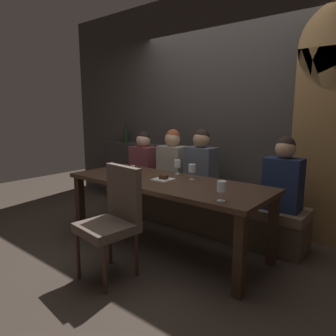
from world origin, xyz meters
TOP-DOWN VIEW (x-y plane):
  - ground at (0.00, 0.00)m, footprint 9.00×9.00m
  - back_wall_tiled at (0.00, 1.22)m, footprint 6.00×0.12m
  - back_counter at (-1.55, 1.04)m, footprint 1.10×0.28m
  - dining_table at (0.00, 0.00)m, footprint 2.20×0.84m
  - banquette_bench at (0.00, 0.70)m, footprint 2.50×0.44m
  - chair_near_side at (0.01, -0.72)m, footprint 0.49×0.49m
  - diner_redhead at (-1.00, 0.72)m, footprint 0.36×0.24m
  - diner_bearded at (-0.47, 0.71)m, footprint 0.36×0.24m
  - diner_far_end at (-0.00, 0.67)m, footprint 0.36×0.24m
  - diner_near_end at (0.99, 0.68)m, footprint 0.36×0.24m
  - wine_bottle_dark_red at (-1.70, 1.04)m, footprint 0.08×0.08m
  - wine_glass_near_right at (0.83, -0.30)m, footprint 0.08×0.08m
  - wine_glass_near_left at (0.19, 0.20)m, footprint 0.08×0.08m
  - wine_glass_far_left at (-0.10, 0.34)m, footprint 0.08×0.08m
  - espresso_cup at (-0.64, 0.15)m, footprint 0.12×0.12m
  - dessert_plate at (-0.03, 0.00)m, footprint 0.19×0.19m

SIDE VIEW (x-z plane):
  - ground at x=0.00m, z-range 0.00..0.00m
  - banquette_bench at x=0.00m, z-range 0.00..0.45m
  - back_counter at x=-1.55m, z-range 0.00..0.95m
  - chair_near_side at x=0.01m, z-range 0.07..1.05m
  - dining_table at x=0.00m, z-range 0.28..1.02m
  - dessert_plate at x=-0.03m, z-range 0.73..0.78m
  - espresso_cup at x=-0.64m, z-range 0.73..0.80m
  - diner_redhead at x=-1.00m, z-range 0.43..1.15m
  - diner_near_end at x=0.99m, z-range 0.43..1.19m
  - diner_bearded at x=-0.47m, z-range 0.43..1.20m
  - diner_far_end at x=0.00m, z-range 0.43..1.22m
  - wine_glass_near_right at x=0.83m, z-range 0.77..0.93m
  - wine_glass_far_left at x=-0.10m, z-range 0.77..0.94m
  - wine_glass_near_left at x=0.19m, z-range 0.77..0.94m
  - wine_bottle_dark_red at x=-1.70m, z-range 0.91..1.23m
  - back_wall_tiled at x=0.00m, z-range 0.00..3.00m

